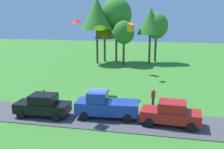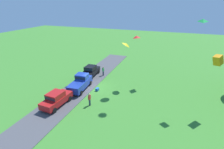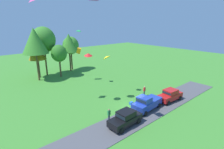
{
  "view_description": "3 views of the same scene",
  "coord_description": "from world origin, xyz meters",
  "px_view_note": "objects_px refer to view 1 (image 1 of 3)",
  "views": [
    {
      "loc": [
        5.72,
        -21.13,
        8.19
      ],
      "look_at": [
        0.35,
        4.22,
        2.24
      ],
      "focal_mm": 42.0,
      "sensor_mm": 36.0,
      "label": 1
    },
    {
      "loc": [
        21.71,
        11.14,
        12.36
      ],
      "look_at": [
        0.89,
        3.35,
        3.05
      ],
      "focal_mm": 28.0,
      "sensor_mm": 36.0,
      "label": 2
    },
    {
      "loc": [
        -17.23,
        -15.48,
        12.05
      ],
      "look_at": [
        -0.5,
        4.03,
        4.27
      ],
      "focal_mm": 28.0,
      "sensor_mm": 36.0,
      "label": 3
    }
  ],
  "objects_px": {
    "car_sedan_mid_row": "(43,104)",
    "kite_delta_low_drifter": "(76,21)",
    "person_watching_sky": "(153,98)",
    "tree_far_left": "(150,21)",
    "tree_right_of_center": "(116,15)",
    "tree_far_right": "(105,28)",
    "cooler_box": "(108,105)",
    "car_sedan_near_entrance": "(171,113)",
    "tree_left_of_center": "(156,26)",
    "person_beside_suv": "(44,98)",
    "kite_delta_over_trees": "(99,27)",
    "kite_box_high_left": "(131,27)",
    "tree_lone_near": "(97,14)",
    "tree_center_back": "(124,33)",
    "car_pickup_far_end": "(105,105)"
  },
  "relations": [
    {
      "from": "person_watching_sky",
      "to": "tree_lone_near",
      "type": "bearing_deg",
      "value": 117.92
    },
    {
      "from": "tree_lone_near",
      "to": "tree_far_left",
      "type": "xyz_separation_m",
      "value": [
        8.68,
        2.28,
        -1.26
      ]
    },
    {
      "from": "person_beside_suv",
      "to": "car_sedan_mid_row",
      "type": "bearing_deg",
      "value": -66.01
    },
    {
      "from": "car_sedan_mid_row",
      "to": "tree_far_left",
      "type": "bearing_deg",
      "value": 75.74
    },
    {
      "from": "kite_box_high_left",
      "to": "kite_delta_low_drifter",
      "type": "bearing_deg",
      "value": -113.03
    },
    {
      "from": "kite_box_high_left",
      "to": "tree_far_right",
      "type": "bearing_deg",
      "value": 125.05
    },
    {
      "from": "car_sedan_near_entrance",
      "to": "tree_far_right",
      "type": "relative_size",
      "value": 0.58
    },
    {
      "from": "person_watching_sky",
      "to": "tree_far_right",
      "type": "height_order",
      "value": "tree_far_right"
    },
    {
      "from": "person_beside_suv",
      "to": "tree_right_of_center",
      "type": "distance_m",
      "value": 26.05
    },
    {
      "from": "tree_right_of_center",
      "to": "tree_far_left",
      "type": "relative_size",
      "value": 1.19
    },
    {
      "from": "tree_center_back",
      "to": "cooler_box",
      "type": "bearing_deg",
      "value": -84.54
    },
    {
      "from": "car_sedan_near_entrance",
      "to": "tree_far_left",
      "type": "distance_m",
      "value": 27.12
    },
    {
      "from": "car_pickup_far_end",
      "to": "tree_far_left",
      "type": "distance_m",
      "value": 26.44
    },
    {
      "from": "car_sedan_mid_row",
      "to": "tree_center_back",
      "type": "relative_size",
      "value": 0.61
    },
    {
      "from": "person_beside_suv",
      "to": "kite_box_high_left",
      "type": "xyz_separation_m",
      "value": [
        5.47,
        16.14,
        5.56
      ]
    },
    {
      "from": "person_watching_sky",
      "to": "tree_right_of_center",
      "type": "bearing_deg",
      "value": 109.02
    },
    {
      "from": "car_sedan_mid_row",
      "to": "person_beside_suv",
      "type": "distance_m",
      "value": 2.22
    },
    {
      "from": "cooler_box",
      "to": "tree_lone_near",
      "type": "bearing_deg",
      "value": 107.54
    },
    {
      "from": "tree_far_right",
      "to": "kite_delta_low_drifter",
      "type": "bearing_deg",
      "value": -85.74
    },
    {
      "from": "person_watching_sky",
      "to": "tree_far_left",
      "type": "xyz_separation_m",
      "value": [
        -1.93,
        22.31,
        6.21
      ]
    },
    {
      "from": "tree_left_of_center",
      "to": "person_beside_suv",
      "type": "bearing_deg",
      "value": -108.64
    },
    {
      "from": "car_sedan_near_entrance",
      "to": "tree_right_of_center",
      "type": "height_order",
      "value": "tree_right_of_center"
    },
    {
      "from": "car_sedan_near_entrance",
      "to": "cooler_box",
      "type": "bearing_deg",
      "value": 151.0
    },
    {
      "from": "tree_left_of_center",
      "to": "kite_delta_low_drifter",
      "type": "relative_size",
      "value": 7.3
    },
    {
      "from": "car_pickup_far_end",
      "to": "person_watching_sky",
      "type": "height_order",
      "value": "car_pickup_far_end"
    },
    {
      "from": "car_pickup_far_end",
      "to": "person_beside_suv",
      "type": "height_order",
      "value": "car_pickup_far_end"
    },
    {
      "from": "car_pickup_far_end",
      "to": "car_sedan_near_entrance",
      "type": "distance_m",
      "value": 5.24
    },
    {
      "from": "tree_far_right",
      "to": "cooler_box",
      "type": "relative_size",
      "value": 13.93
    },
    {
      "from": "tree_lone_near",
      "to": "cooler_box",
      "type": "xyz_separation_m",
      "value": [
        6.59,
        -20.85,
        -8.15
      ]
    },
    {
      "from": "kite_delta_over_trees",
      "to": "tree_center_back",
      "type": "bearing_deg",
      "value": 90.79
    },
    {
      "from": "tree_far_right",
      "to": "cooler_box",
      "type": "xyz_separation_m",
      "value": [
        5.77,
        -22.84,
        -5.71
      ]
    },
    {
      "from": "car_sedan_mid_row",
      "to": "kite_delta_low_drifter",
      "type": "relative_size",
      "value": 3.82
    },
    {
      "from": "tree_right_of_center",
      "to": "person_beside_suv",
      "type": "bearing_deg",
      "value": -93.98
    },
    {
      "from": "tree_center_back",
      "to": "tree_far_right",
      "type": "bearing_deg",
      "value": 145.56
    },
    {
      "from": "person_watching_sky",
      "to": "tree_right_of_center",
      "type": "height_order",
      "value": "tree_right_of_center"
    },
    {
      "from": "car_sedan_near_entrance",
      "to": "kite_delta_low_drifter",
      "type": "relative_size",
      "value": 3.86
    },
    {
      "from": "car_sedan_near_entrance",
      "to": "tree_left_of_center",
      "type": "xyz_separation_m",
      "value": [
        -2.52,
        27.18,
        5.23
      ]
    },
    {
      "from": "kite_delta_low_drifter",
      "to": "person_watching_sky",
      "type": "bearing_deg",
      "value": -24.05
    },
    {
      "from": "tree_far_right",
      "to": "tree_right_of_center",
      "type": "relative_size",
      "value": 0.7
    },
    {
      "from": "car_sedan_mid_row",
      "to": "person_watching_sky",
      "type": "distance_m",
      "value": 9.66
    },
    {
      "from": "tree_far_left",
      "to": "kite_delta_low_drifter",
      "type": "distance_m",
      "value": 19.66
    },
    {
      "from": "tree_left_of_center",
      "to": "kite_delta_over_trees",
      "type": "bearing_deg",
      "value": -103.17
    },
    {
      "from": "car_sedan_mid_row",
      "to": "person_beside_suv",
      "type": "height_order",
      "value": "car_sedan_mid_row"
    },
    {
      "from": "tree_center_back",
      "to": "car_sedan_near_entrance",
      "type": "bearing_deg",
      "value": -72.17
    },
    {
      "from": "person_beside_suv",
      "to": "kite_delta_low_drifter",
      "type": "distance_m",
      "value": 9.04
    },
    {
      "from": "car_pickup_far_end",
      "to": "tree_left_of_center",
      "type": "bearing_deg",
      "value": 84.23
    },
    {
      "from": "kite_box_high_left",
      "to": "kite_delta_over_trees",
      "type": "xyz_separation_m",
      "value": [
        -1.62,
        -10.94,
        0.54
      ]
    },
    {
      "from": "cooler_box",
      "to": "person_watching_sky",
      "type": "bearing_deg",
      "value": 11.55
    },
    {
      "from": "tree_far_right",
      "to": "tree_far_left",
      "type": "relative_size",
      "value": 0.84
    },
    {
      "from": "car_pickup_far_end",
      "to": "kite_box_high_left",
      "type": "xyz_separation_m",
      "value": [
        -0.43,
        17.31,
        5.33
      ]
    }
  ]
}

